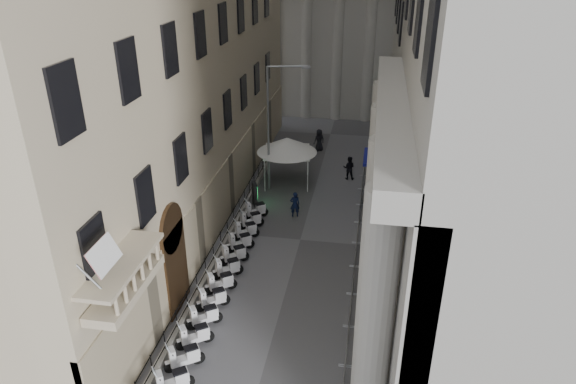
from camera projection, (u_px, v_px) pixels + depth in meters
name	position (u px, v px, depth m)	size (l,w,h in m)	color
iron_fence	(226.00, 244.00, 30.42)	(0.30, 28.00, 1.40)	black
blue_awning	(372.00, 195.00, 36.24)	(1.60, 3.00, 3.00)	navy
scooter_3	(186.00, 367.00, 21.56)	(0.56, 1.40, 1.50)	silver
scooter_4	(196.00, 345.00, 22.74)	(0.56, 1.40, 1.50)	silver
scooter_5	(205.00, 326.00, 23.91)	(0.56, 1.40, 1.50)	silver
scooter_6	(214.00, 308.00, 25.08)	(0.56, 1.40, 1.50)	silver
scooter_7	(221.00, 291.00, 26.25)	(0.56, 1.40, 1.50)	silver
scooter_8	(228.00, 277.00, 27.42)	(0.56, 1.40, 1.50)	silver
scooter_9	(235.00, 263.00, 28.60)	(0.56, 1.40, 1.50)	silver
scooter_10	(241.00, 250.00, 29.77)	(0.56, 1.40, 1.50)	silver
scooter_11	(246.00, 239.00, 30.94)	(0.56, 1.40, 1.50)	silver
scooter_12	(251.00, 228.00, 32.11)	(0.56, 1.40, 1.50)	silver
scooter_13	(256.00, 218.00, 33.28)	(0.56, 1.40, 1.50)	silver
barrier_2	(347.00, 346.00, 22.72)	(0.60, 2.40, 1.10)	#989A9F
barrier_3	(351.00, 310.00, 24.94)	(0.60, 2.40, 1.10)	#989A9F
barrier_4	(354.00, 280.00, 27.15)	(0.60, 2.40, 1.10)	#989A9F
barrier_5	(356.00, 254.00, 29.37)	(0.60, 2.40, 1.10)	#989A9F
barrier_6	(358.00, 233.00, 31.58)	(0.60, 2.40, 1.10)	#989A9F
barrier_7	(360.00, 214.00, 33.80)	(0.60, 2.40, 1.10)	#989A9F
barrier_8	(361.00, 197.00, 36.02)	(0.60, 2.40, 1.10)	#989A9F
barrier_9	(363.00, 182.00, 38.23)	(0.60, 2.40, 1.10)	#989A9F
security_tent	(290.00, 146.00, 36.67)	(4.36, 4.36, 3.54)	silver
street_lamp	(274.00, 118.00, 34.85)	(2.87, 0.75, 8.90)	gray
info_kiosk	(255.00, 194.00, 34.57)	(0.53, 0.81, 1.66)	black
pedestrian_a	(295.00, 204.00, 33.11)	(0.63, 0.42, 1.74)	black
pedestrian_b	(349.00, 168.00, 38.40)	(0.87, 0.68, 1.80)	black
pedestrian_c	(319.00, 140.00, 43.62)	(0.93, 0.61, 1.91)	black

